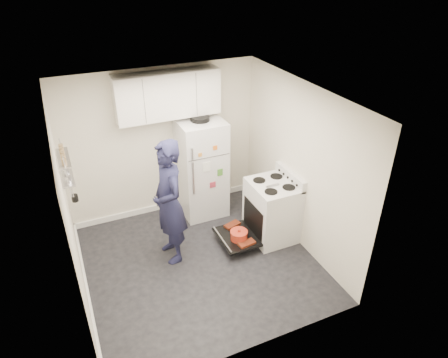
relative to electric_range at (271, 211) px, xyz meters
name	(u,v)px	position (x,y,z in m)	size (l,w,h in m)	color
room	(194,192)	(-1.29, -0.12, 0.74)	(3.21, 3.21, 2.51)	black
electric_range	(271,211)	(0.00, 0.00, 0.00)	(0.66, 0.76, 1.10)	silver
open_oven_door	(238,236)	(-0.59, -0.03, -0.29)	(0.55, 0.72, 0.22)	black
refrigerator	(202,168)	(-0.72, 1.10, 0.38)	(0.72, 0.74, 1.75)	silver
upper_cabinets	(168,95)	(-1.16, 1.28, 1.63)	(1.60, 0.33, 0.70)	silver
wall_shelf_rack	(66,167)	(-2.78, 0.34, 1.21)	(0.14, 0.60, 0.61)	#B2B2B7
person	(169,203)	(-1.57, 0.17, 0.47)	(0.68, 0.45, 1.87)	#191A38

